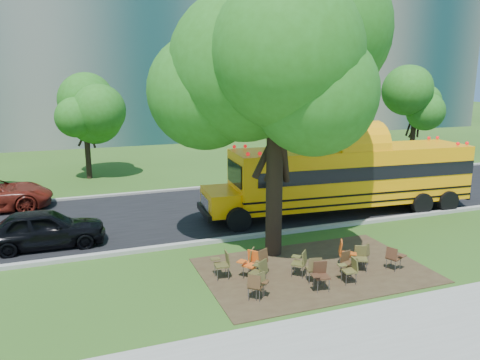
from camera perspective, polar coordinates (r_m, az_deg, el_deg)
name	(u,v)px	position (r m, az deg, el deg)	size (l,w,h in m)	color
ground	(279,269)	(15.25, 4.75, -10.75)	(160.00, 160.00, 0.00)	#294917
sidewalk	(374,354)	(11.44, 16.00, -19.76)	(60.00, 4.00, 0.04)	gray
dirt_patch	(314,270)	(15.26, 9.02, -10.79)	(7.00, 4.50, 0.03)	#382819
asphalt_road	(214,210)	(21.40, -3.16, -3.66)	(80.00, 8.00, 0.04)	black
kerb_near	(245,237)	(17.79, 0.66, -6.95)	(80.00, 0.25, 0.14)	gray
kerb_far	(192,189)	(25.21, -5.91, -1.05)	(80.00, 0.25, 0.14)	gray
building_main	(36,19)	(48.93, -23.64, 17.57)	(38.00, 16.00, 22.00)	gray
building_right	(330,18)	(59.19, 10.94, 18.83)	(30.00, 16.00, 25.00)	slate
bg_tree_2	(84,107)	(28.72, -18.43, 8.44)	(4.80, 4.80, 6.62)	black
bg_tree_3	(302,91)	(30.10, 7.60, 10.70)	(5.60, 5.60, 7.84)	black
bg_tree_4	(416,100)	(33.81, 20.63, 9.06)	(5.00, 5.00, 6.85)	black
main_tree	(276,79)	(15.23, 4.42, 12.22)	(7.20, 7.20, 9.55)	black
school_bus	(349,175)	(21.24, 13.20, 0.56)	(12.16, 3.46, 2.94)	#FF9C08
chair_0	(258,282)	(13.18, 2.20, -12.30)	(0.54, 0.63, 0.79)	#4D4521
chair_1	(256,284)	(13.05, 1.98, -12.59)	(0.68, 0.53, 0.79)	#482F19
chair_2	(260,270)	(13.75, 2.43, -10.94)	(0.59, 0.75, 0.89)	#48431F
chair_3	(320,273)	(13.79, 9.77, -11.14)	(0.63, 0.50, 0.86)	#422617
chair_4	(315,267)	(14.19, 9.11, -10.42)	(0.64, 0.50, 0.85)	#4E4121
chair_5	(347,261)	(14.91, 12.97, -9.60)	(0.53, 0.55, 0.78)	#483019
chair_6	(350,268)	(14.40, 13.31, -10.39)	(0.47, 0.57, 0.80)	brown
chair_7	(394,256)	(15.65, 18.24, -8.82)	(0.62, 0.54, 0.79)	#4B2B1A
chair_8	(223,262)	(14.34, -2.08, -9.94)	(0.51, 0.60, 0.88)	#4A4420
chair_9	(251,262)	(14.37, 1.35, -9.92)	(0.73, 0.58, 0.86)	#D55216
chair_10	(255,259)	(14.56, 1.90, -9.63)	(0.57, 0.73, 0.86)	#4B4420
chair_11	(301,261)	(14.57, 7.39, -9.73)	(0.58, 0.73, 0.85)	#4E4B21
chair_12	(345,252)	(15.40, 12.65, -8.53)	(0.60, 0.76, 0.91)	#B74813
chair_13	(363,252)	(15.69, 14.78, -8.54)	(0.54, 0.61, 0.78)	#473D1E
chair_14	(360,256)	(15.32, 14.42, -8.96)	(0.67, 0.53, 0.82)	brown
chair_15	(260,259)	(14.54, 2.49, -9.58)	(0.60, 0.72, 0.89)	#4C321B
black_car	(44,229)	(18.12, -22.74, -5.48)	(1.67, 4.16, 1.42)	black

